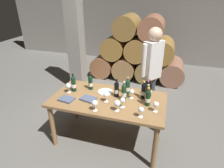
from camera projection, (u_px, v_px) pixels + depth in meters
name	position (u px, v px, depth m)	size (l,w,h in m)	color
ground_plane	(109.00, 137.00, 3.19)	(14.00, 14.00, 0.00)	#66635E
cellar_back_wall	(148.00, 19.00, 6.17)	(10.00, 0.24, 2.80)	gray
barrel_stack	(138.00, 53.00, 5.10)	(2.49, 0.90, 1.69)	#97613E
stone_pillar	(75.00, 35.00, 4.33)	(0.32, 0.32, 2.60)	gray
dining_table	(108.00, 104.00, 2.89)	(1.70, 0.90, 0.76)	olive
wine_bottle_0	(124.00, 92.00, 2.76)	(0.07, 0.07, 0.30)	#19381E
wine_bottle_1	(74.00, 84.00, 3.02)	(0.07, 0.07, 0.30)	black
wine_bottle_2	(148.00, 94.00, 2.72)	(0.07, 0.07, 0.28)	black
wine_bottle_3	(91.00, 82.00, 3.07)	(0.07, 0.07, 0.28)	black
wine_bottle_4	(128.00, 87.00, 2.93)	(0.07, 0.07, 0.29)	#19381E
wine_bottle_5	(117.00, 89.00, 2.86)	(0.07, 0.07, 0.29)	black
wine_bottle_6	(144.00, 91.00, 2.81)	(0.07, 0.07, 0.28)	black
wine_bottle_7	(148.00, 98.00, 2.64)	(0.07, 0.07, 0.28)	black
wine_bottle_8	(149.00, 89.00, 2.87)	(0.07, 0.07, 0.28)	black
wine_glass_0	(156.00, 105.00, 2.50)	(0.08, 0.08, 0.15)	white
wine_glass_1	(117.00, 104.00, 2.51)	(0.09, 0.09, 0.16)	white
wine_glass_2	(123.00, 101.00, 2.59)	(0.08, 0.08, 0.15)	white
wine_glass_3	(95.00, 103.00, 2.52)	(0.09, 0.09, 0.16)	white
wine_glass_4	(106.00, 95.00, 2.72)	(0.08, 0.08, 0.16)	white
wine_glass_5	(132.00, 92.00, 2.82)	(0.07, 0.07, 0.15)	white
wine_glass_6	(68.00, 86.00, 2.97)	(0.09, 0.09, 0.16)	white
wine_glass_7	(141.00, 110.00, 2.39)	(0.08, 0.08, 0.15)	white
tasting_notebook	(66.00, 99.00, 2.81)	(0.22, 0.16, 0.03)	#4C5670
leather_ledger	(88.00, 99.00, 2.82)	(0.22, 0.16, 0.03)	#4C5670
serving_plate	(105.00, 92.00, 3.03)	(0.24, 0.24, 0.01)	white
sommelier_presenting	(152.00, 67.00, 3.23)	(0.33, 0.42, 1.72)	#383842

